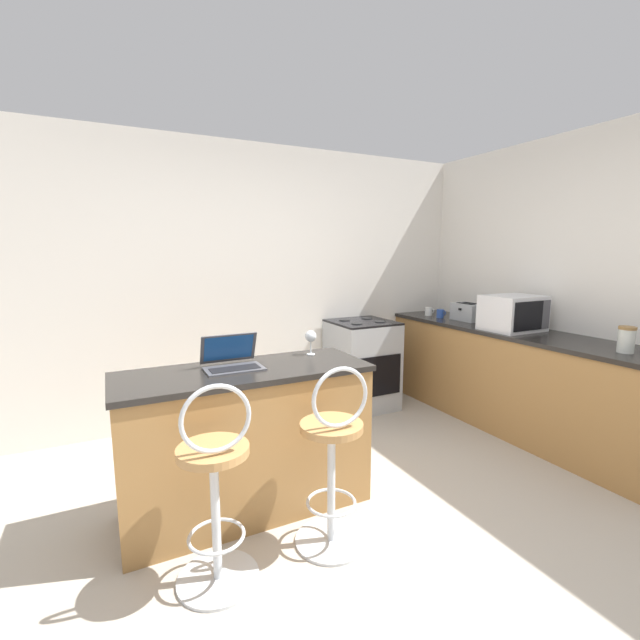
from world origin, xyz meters
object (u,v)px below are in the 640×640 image
storage_jar (626,339)px  mug_blue (440,313)px  laptop (232,359)px  stove_range (362,364)px  bar_stool_far (333,461)px  microwave (513,313)px  bar_stool_near (215,490)px  wine_glass_short (311,337)px  toaster (468,312)px  mug_white (429,311)px

storage_jar → mug_blue: 1.81m
laptop → stove_range: (1.65, 1.14, -0.50)m
bar_stool_far → microwave: size_ratio=2.10×
bar_stool_near → wine_glass_short: size_ratio=6.16×
bar_stool_far → toaster: (2.27, 1.31, 0.51)m
mug_white → bar_stool_far: bearing=-140.7°
bar_stool_near → laptop: (0.25, 0.60, 0.47)m
toaster → mug_blue: (-0.13, 0.27, -0.04)m
toaster → bar_stool_far: bearing=-150.1°
storage_jar → wine_glass_short: bearing=155.1°
mug_white → wine_glass_short: bearing=-151.2°
bar_stool_far → bar_stool_near: bearing=180.0°
laptop → stove_range: bearing=34.8°
laptop → microwave: microwave is taller
microwave → stove_range: 1.51m
storage_jar → wine_glass_short: (-1.99, 0.93, 0.03)m
laptop → bar_stool_far: bearing=-57.9°
laptop → toaster: 2.74m
bar_stool_near → mug_white: 3.32m
bar_stool_far → laptop: size_ratio=3.01×
bar_stool_near → microwave: size_ratio=2.10×
bar_stool_far → laptop: laptop is taller
microwave → mug_blue: size_ratio=5.33×
bar_stool_near → stove_range: bearing=42.5°
toaster → mug_blue: 0.30m
storage_jar → wine_glass_short: storage_jar is taller
mug_blue → mug_white: 0.18m
bar_stool_near → mug_blue: bar_stool_near is taller
bar_stool_near → toaster: 3.22m
laptop → wine_glass_short: bearing=8.9°
bar_stool_far → toaster: toaster is taller
laptop → wine_glass_short: size_ratio=2.05×
microwave → mug_blue: (-0.06, 0.86, -0.11)m
bar_stool_far → wine_glass_short: bearing=74.1°
bar_stool_near → storage_jar: 2.87m
bar_stool_far → mug_white: 2.81m
laptop → wine_glass_short: 0.58m
bar_stool_far → stove_range: size_ratio=1.13×
microwave → toaster: (0.07, 0.59, -0.07)m
toaster → stove_range: bearing=156.4°
bar_stool_near → microwave: (2.83, 0.71, 0.57)m
stove_range → bar_stool_far: bearing=-126.1°
stove_range → mug_blue: size_ratio=9.93×
laptop → toaster: bearing=15.0°
mug_blue → bar_stool_near: bearing=-150.4°
mug_white → microwave: bearing=-86.8°
storage_jar → toaster: bearing=86.8°
storage_jar → mug_blue: size_ratio=2.00×
storage_jar → wine_glass_short: 2.19m
laptop → microwave: (2.58, 0.12, 0.10)m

